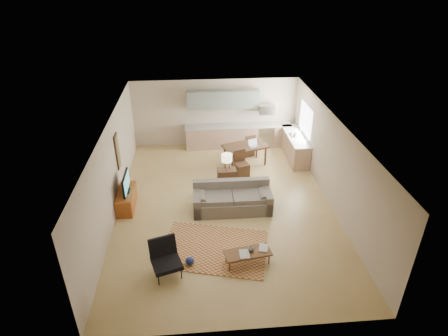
{
  "coord_description": "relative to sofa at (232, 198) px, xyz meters",
  "views": [
    {
      "loc": [
        -0.82,
        -9.56,
        6.62
      ],
      "look_at": [
        0.0,
        0.3,
        1.15
      ],
      "focal_mm": 30.0,
      "sensor_mm": 36.0,
      "label": 1
    }
  ],
  "objects": [
    {
      "name": "dining_table",
      "position": [
        0.76,
        2.83,
        -0.03
      ],
      "size": [
        1.76,
        1.36,
        0.79
      ],
      "primitive_type": null,
      "rotation": [
        0.0,
        0.0,
        0.34
      ],
      "color": "#352114",
      "rests_on": "floor"
    },
    {
      "name": "upper_cabinets",
      "position": [
        0.1,
        4.59,
        1.53
      ],
      "size": [
        2.8,
        0.34,
        0.7
      ],
      "primitive_type": "cube",
      "color": "gray",
      "rests_on": "room"
    },
    {
      "name": "kitchen_range",
      "position": [
        1.8,
        4.44,
        0.03
      ],
      "size": [
        0.62,
        0.62,
        0.9
      ],
      "primitive_type": "cube",
      "color": "#A5A8AD",
      "rests_on": "ground"
    },
    {
      "name": "vase",
      "position": [
        0.23,
        -2.26,
        0.01
      ],
      "size": [
        0.23,
        0.23,
        0.17
      ],
      "primitive_type": "imported",
      "rotation": [
        0.0,
        0.0,
        -0.19
      ],
      "color": "black",
      "rests_on": "coffee_table"
    },
    {
      "name": "tv",
      "position": [
        -3.15,
        0.41,
        0.43
      ],
      "size": [
        0.09,
        0.95,
        0.57
      ],
      "primitive_type": null,
      "color": "black",
      "rests_on": "tv_credenza"
    },
    {
      "name": "armchair",
      "position": [
        -1.83,
        -2.54,
        0.02
      ],
      "size": [
        0.97,
        0.97,
        0.88
      ],
      "primitive_type": null,
      "rotation": [
        0.0,
        0.0,
        0.31
      ],
      "color": "black",
      "rests_on": "floor"
    },
    {
      "name": "triptych",
      "position": [
        -0.3,
        4.73,
        1.33
      ],
      "size": [
        1.7,
        0.04,
        0.5
      ],
      "primitive_type": null,
      "color": "beige",
      "rests_on": "room"
    },
    {
      "name": "window_right",
      "position": [
        3.03,
        3.26,
        1.13
      ],
      "size": [
        0.02,
        1.4,
        1.05
      ],
      "primitive_type": "cube",
      "color": "white",
      "rests_on": "room"
    },
    {
      "name": "console_table",
      "position": [
        -0.06,
        1.26,
        -0.07
      ],
      "size": [
        0.62,
        0.43,
        0.71
      ],
      "primitive_type": null,
      "rotation": [
        0.0,
        0.0,
        0.04
      ],
      "color": "#352114",
      "rests_on": "floor"
    },
    {
      "name": "kitchen_microwave",
      "position": [
        1.8,
        4.46,
        1.13
      ],
      "size": [
        0.62,
        0.4,
        0.35
      ],
      "primitive_type": "cube",
      "color": "#A5A8AD",
      "rests_on": "room"
    },
    {
      "name": "kitchen_counter_back",
      "position": [
        0.7,
        4.44,
        0.04
      ],
      "size": [
        4.26,
        0.64,
        0.92
      ],
      "primitive_type": null,
      "color": "tan",
      "rests_on": "ground"
    },
    {
      "name": "kitchen_counter_right",
      "position": [
        2.73,
        3.26,
        0.04
      ],
      "size": [
        0.64,
        2.26,
        0.92
      ],
      "primitive_type": null,
      "color": "tan",
      "rests_on": "ground"
    },
    {
      "name": "wall_art_left",
      "position": [
        -3.41,
        1.16,
        1.13
      ],
      "size": [
        0.06,
        0.42,
        1.1
      ],
      "primitive_type": null,
      "color": "olive",
      "rests_on": "room"
    },
    {
      "name": "dining_chair_far",
      "position": [
        0.97,
        3.62,
        0.03
      ],
      "size": [
        0.56,
        0.57,
        0.9
      ],
      "primitive_type": null,
      "rotation": [
        0.0,
        0.0,
        3.49
      ],
      "color": "#352114",
      "rests_on": "floor"
    },
    {
      "name": "dining_chair_near",
      "position": [
        0.54,
        2.04,
        0.04
      ],
      "size": [
        0.57,
        0.58,
        0.93
      ],
      "primitive_type": null,
      "rotation": [
        0.0,
        0.0,
        0.33
      ],
      "color": "#352114",
      "rests_on": "floor"
    },
    {
      "name": "room",
      "position": [
        -0.2,
        0.26,
        0.93
      ],
      "size": [
        9.0,
        9.0,
        9.0
      ],
      "color": "tan",
      "rests_on": "ground"
    },
    {
      "name": "laptop",
      "position": [
        1.07,
        2.72,
        0.49
      ],
      "size": [
        0.39,
        0.34,
        0.25
      ],
      "primitive_type": null,
      "rotation": [
        0.0,
        0.0,
        0.33
      ],
      "color": "#A5A8AD",
      "rests_on": "dining_table"
    },
    {
      "name": "coffee_table",
      "position": [
        0.15,
        -2.32,
        -0.25
      ],
      "size": [
        1.22,
        0.65,
        0.35
      ],
      "primitive_type": null,
      "rotation": [
        0.0,
        0.0,
        0.17
      ],
      "color": "#523015",
      "rests_on": "floor"
    },
    {
      "name": "table_lamp",
      "position": [
        -0.06,
        1.26,
        0.56
      ],
      "size": [
        0.39,
        0.39,
        0.56
      ],
      "primitive_type": null,
      "rotation": [
        0.0,
        0.0,
        0.14
      ],
      "color": "beige",
      "rests_on": "console_table"
    },
    {
      "name": "rug",
      "position": [
        -0.65,
        -1.73,
        -0.41
      ],
      "size": [
        3.1,
        2.48,
        0.02
      ],
      "primitive_type": "cube",
      "rotation": [
        0.0,
        0.0,
        -0.24
      ],
      "color": "#964522",
      "rests_on": "floor"
    },
    {
      "name": "book_b",
      "position": [
        0.45,
        -2.17,
        -0.07
      ],
      "size": [
        0.38,
        0.42,
        0.02
      ],
      "primitive_type": "imported",
      "rotation": [
        0.0,
        0.0,
        -0.27
      ],
      "color": "navy",
      "rests_on": "coffee_table"
    },
    {
      "name": "book_a",
      "position": [
        -0.07,
        -2.4,
        -0.06
      ],
      "size": [
        0.25,
        0.34,
        0.03
      ],
      "primitive_type": "imported",
      "rotation": [
        0.0,
        0.0,
        0.01
      ],
      "color": "maroon",
      "rests_on": "coffee_table"
    },
    {
      "name": "sofa",
      "position": [
        0.0,
        0.0,
        0.0
      ],
      "size": [
        2.44,
        1.07,
        0.85
      ],
      "primitive_type": null,
      "rotation": [
        0.0,
        0.0,
        -0.01
      ],
      "color": "#645C51",
      "rests_on": "floor"
    },
    {
      "name": "tv_credenza",
      "position": [
        -3.2,
        0.41,
        -0.14
      ],
      "size": [
        0.47,
        1.23,
        0.57
      ],
      "primitive_type": null,
      "color": "brown",
      "rests_on": "floor"
    },
    {
      "name": "soap_bottle",
      "position": [
        2.63,
        3.45,
        0.59
      ],
      "size": [
        0.1,
        0.1,
        0.19
      ],
      "primitive_type": "imported",
      "rotation": [
        0.0,
        0.0,
        0.08
      ],
      "color": "beige",
      "rests_on": "kitchen_counter_right"
    }
  ]
}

